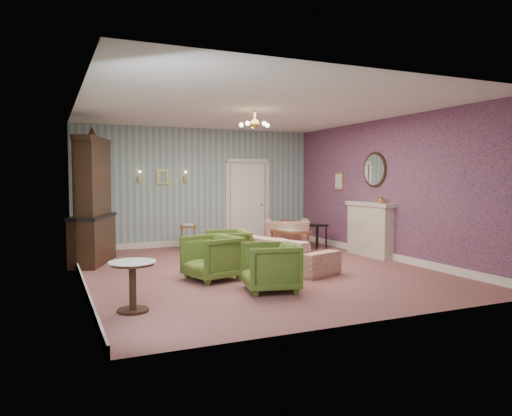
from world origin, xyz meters
name	(u,v)px	position (x,y,z in m)	size (l,w,h in m)	color
floor	(255,269)	(0.00, 0.00, 0.00)	(7.00, 7.00, 0.00)	#915954
ceiling	(255,110)	(0.00, 0.00, 2.90)	(7.00, 7.00, 0.00)	white
wall_back	(198,187)	(0.00, 3.50, 1.45)	(6.00, 6.00, 0.00)	gray
wall_front	(377,197)	(0.00, -3.50, 1.45)	(6.00, 6.00, 0.00)	gray
wall_left	(79,192)	(-3.00, 0.00, 1.45)	(7.00, 7.00, 0.00)	gray
wall_right	(388,189)	(3.00, 0.00, 1.45)	(7.00, 7.00, 0.00)	gray
wall_right_floral	(387,189)	(2.98, 0.00, 1.45)	(7.00, 7.00, 0.00)	#B95C70
door	(247,201)	(1.30, 3.46, 1.08)	(1.12, 0.12, 2.16)	white
olive_chair_a	(270,265)	(-0.47, -1.64, 0.39)	(0.77, 0.72, 0.79)	#4F6A25
olive_chair_b	(212,255)	(-1.00, -0.55, 0.40)	(0.79, 0.74, 0.81)	#4F6A25
olive_chair_c	(228,247)	(-0.38, 0.39, 0.39)	(0.76, 0.71, 0.78)	#4F6A25
sofa_chintz	(283,247)	(0.48, -0.19, 0.40)	(2.06, 0.60, 0.80)	#A44442
wingback_chair	(287,229)	(1.83, 2.25, 0.46)	(1.04, 0.68, 0.91)	#A44442
dresser	(92,197)	(-2.65, 1.84, 1.30)	(0.54, 1.56, 2.61)	black
fireplace	(370,229)	(2.86, 0.40, 0.58)	(0.30, 1.40, 1.16)	beige
mantel_vase	(381,199)	(2.84, 0.00, 1.23)	(0.15, 0.15, 0.15)	gold
oval_mirror	(374,170)	(2.96, 0.40, 1.85)	(0.04, 0.76, 0.84)	white
framed_print	(339,181)	(2.97, 1.75, 1.60)	(0.04, 0.34, 0.42)	gold
coffee_table	(290,240)	(1.63, 1.74, 0.24)	(0.53, 0.95, 0.49)	brown
side_table_black	(317,236)	(2.41, 1.81, 0.29)	(0.38, 0.38, 0.57)	black
pedestal_table	(133,286)	(-2.51, -1.95, 0.32)	(0.59, 0.59, 0.64)	black
nesting_table	(188,237)	(-0.47, 2.77, 0.31)	(0.38, 0.48, 0.63)	brown
gilt_mirror_back	(163,177)	(-0.90, 3.46, 1.70)	(0.28, 0.06, 0.36)	gold
sconce_left	(140,177)	(-1.45, 3.44, 1.70)	(0.16, 0.12, 0.30)	gold
sconce_right	(185,177)	(-0.35, 3.44, 1.70)	(0.16, 0.12, 0.30)	gold
chandelier	(255,125)	(0.00, 0.00, 2.63)	(0.56, 0.56, 0.36)	gold
burgundy_cushion	(288,228)	(1.78, 2.10, 0.48)	(0.38, 0.10, 0.38)	maroon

